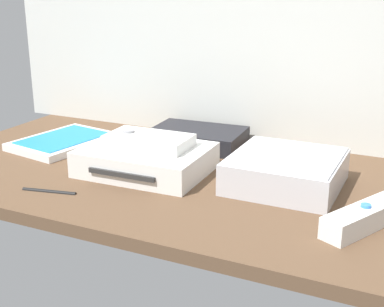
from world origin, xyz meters
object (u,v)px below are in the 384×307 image
at_px(remote_classic_pad, 149,140).
at_px(game_case, 63,141).
at_px(mini_computer, 286,171).
at_px(stylus_pen, 49,190).
at_px(game_console, 146,160).
at_px(network_router, 198,137).
at_px(remote_wand, 365,217).

bearing_deg(remote_classic_pad, game_case, 165.42).
bearing_deg(mini_computer, remote_classic_pad, -173.39).
height_order(game_case, stylus_pen, game_case).
relative_size(game_console, game_case, 1.02).
xyz_separation_m(game_case, stylus_pen, (0.14, -0.21, -0.00)).
bearing_deg(mini_computer, stylus_pen, -150.92).
xyz_separation_m(mini_computer, stylus_pen, (-0.33, -0.18, -0.02)).
xyz_separation_m(game_console, game_case, (-0.23, 0.06, -0.01)).
bearing_deg(game_console, network_router, 83.09).
bearing_deg(network_router, game_console, -98.34).
distance_m(game_case, remote_classic_pad, 0.24).
bearing_deg(remote_classic_pad, network_router, 83.61).
bearing_deg(game_console, mini_computer, 7.21).
bearing_deg(game_case, remote_wand, -2.33).
bearing_deg(mini_computer, game_case, 176.59).
height_order(game_case, network_router, network_router).
xyz_separation_m(network_router, stylus_pen, (-0.11, -0.32, -0.01)).
height_order(network_router, remote_wand, same).
relative_size(network_router, stylus_pen, 2.07).
distance_m(remote_classic_pad, stylus_pen, 0.19).
height_order(game_console, stylus_pen, game_console).
distance_m(game_console, network_router, 0.18).
relative_size(game_case, remote_wand, 1.42).
distance_m(game_case, network_router, 0.27).
xyz_separation_m(remote_classic_pad, stylus_pen, (-0.09, -0.15, -0.05)).
distance_m(game_console, remote_wand, 0.38).
bearing_deg(stylus_pen, remote_wand, 9.84).
relative_size(remote_classic_pad, stylus_pen, 1.62).
bearing_deg(mini_computer, game_console, -171.30).
relative_size(network_router, remote_wand, 1.25).
relative_size(mini_computer, stylus_pen, 1.89).
xyz_separation_m(game_console, remote_wand, (0.37, -0.07, -0.01)).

